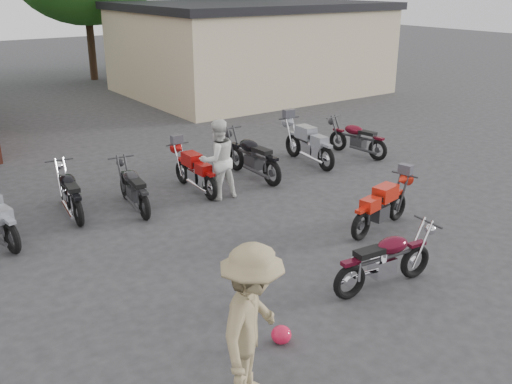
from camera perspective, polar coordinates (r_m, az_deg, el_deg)
ground at (r=9.51m, az=8.73°, el=-9.01°), size 90.00×90.00×0.00m
stucco_building at (r=25.50m, az=-0.69°, el=13.95°), size 10.00×8.00×3.50m
vintage_motorcycle at (r=9.27m, az=12.90°, el=-6.32°), size 1.92×0.80×1.09m
sportbike at (r=11.40m, az=12.45°, el=-1.19°), size 1.91×0.95×1.06m
helmet at (r=7.96m, az=2.54°, el=-14.07°), size 0.36×0.36×0.26m
person_light at (r=12.67m, az=-3.84°, el=3.26°), size 0.91×0.73×1.81m
person_tan at (r=6.58m, az=-0.37°, el=-13.20°), size 1.46×1.36×1.98m
row_bike_2 at (r=12.46m, az=-18.16°, el=0.20°), size 0.82×1.93×1.08m
row_bike_3 at (r=12.41m, az=-12.17°, el=0.64°), size 0.81×1.89×1.06m
row_bike_4 at (r=13.25m, az=-6.17°, el=2.29°), size 0.65×1.85×1.07m
row_bike_5 at (r=14.08m, az=-0.40°, el=3.81°), size 0.74×2.10×1.21m
row_bike_6 at (r=15.27m, az=5.25°, el=5.02°), size 0.83×2.10×1.19m
row_bike_7 at (r=16.20m, az=10.04°, el=5.49°), size 0.91×1.94×1.08m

